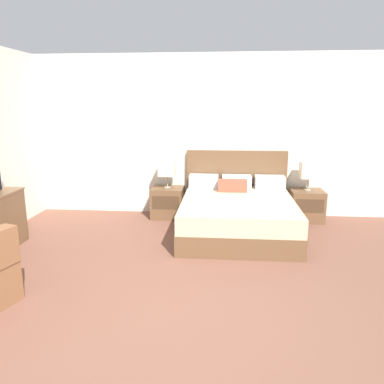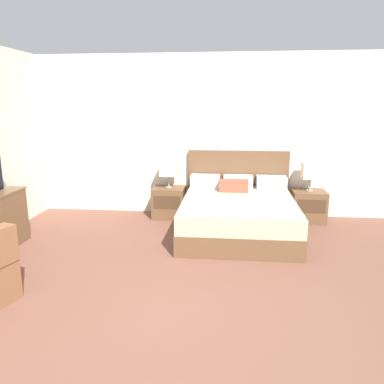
{
  "view_description": "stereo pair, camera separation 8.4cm",
  "coord_description": "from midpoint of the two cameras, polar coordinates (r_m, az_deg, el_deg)",
  "views": [
    {
      "loc": [
        0.41,
        -2.84,
        1.88
      ],
      "look_at": [
        0.0,
        1.93,
        0.75
      ],
      "focal_mm": 35.0,
      "sensor_mm": 36.0,
      "label": 1
    },
    {
      "loc": [
        0.5,
        -2.84,
        1.88
      ],
      "look_at": [
        0.0,
        1.93,
        0.75
      ],
      "focal_mm": 35.0,
      "sensor_mm": 36.0,
      "label": 2
    }
  ],
  "objects": [
    {
      "name": "nightstand_left",
      "position": [
        6.36,
        -4.11,
        -1.59
      ],
      "size": [
        0.53,
        0.46,
        0.51
      ],
      "color": "brown",
      "rests_on": "ground"
    },
    {
      "name": "ground_plane",
      "position": [
        3.43,
        -3.73,
        -19.94
      ],
      "size": [
        10.55,
        10.55,
        0.0
      ],
      "primitive_type": "plane",
      "color": "brown"
    },
    {
      "name": "bed",
      "position": [
        5.62,
        6.49,
        -3.19
      ],
      "size": [
        1.69,
        1.99,
        1.12
      ],
      "color": "brown",
      "rests_on": "ground"
    },
    {
      "name": "nightstand_right",
      "position": [
        6.42,
        16.69,
        -1.98
      ],
      "size": [
        0.53,
        0.46,
        0.51
      ],
      "color": "brown",
      "rests_on": "ground"
    },
    {
      "name": "table_lamp_right",
      "position": [
        6.3,
        17.03,
        3.17
      ],
      "size": [
        0.27,
        0.27,
        0.46
      ],
      "color": "gray",
      "rests_on": "nightstand_right"
    },
    {
      "name": "table_lamp_left",
      "position": [
        6.23,
        -4.2,
        3.62
      ],
      "size": [
        0.27,
        0.27,
        0.46
      ],
      "color": "gray",
      "rests_on": "nightstand_left"
    },
    {
      "name": "wall_back",
      "position": [
        6.42,
        0.87,
        8.51
      ],
      "size": [
        6.86,
        0.06,
        2.7
      ],
      "primitive_type": "cube",
      "color": "silver",
      "rests_on": "ground"
    }
  ]
}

